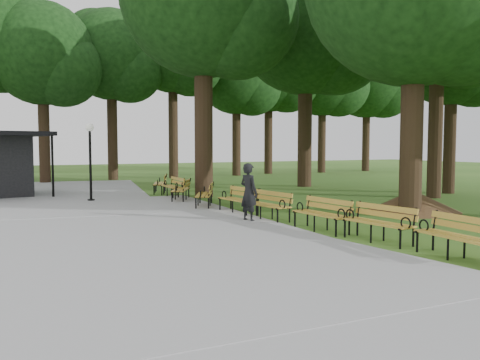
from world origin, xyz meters
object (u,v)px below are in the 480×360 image
bench_3 (321,214)px  lawn_tree_4 (306,22)px  bench_9 (160,184)px  bench_5 (238,200)px  bench_7 (181,190)px  bench_1 (457,237)px  bench_6 (204,195)px  lawn_tree_1 (438,14)px  lamp_post (90,145)px  person (249,192)px  lawn_tree_5 (452,46)px  dirt_mound (413,201)px  bench_2 (378,223)px  bench_8 (172,187)px  bench_4 (266,205)px

bench_3 → lawn_tree_4: (7.67, 12.03, 8.37)m
bench_9 → bench_5: bearing=21.7°
bench_3 → bench_7: bearing=-179.2°
bench_1 → bench_9: same height
bench_9 → bench_6: bearing=18.8°
bench_5 → lawn_tree_1: (9.65, 0.58, 7.25)m
lamp_post → bench_1: bearing=-71.5°
person → lawn_tree_5: bearing=-91.0°
person → bench_6: (0.19, 3.83, -0.42)m
bench_6 → lawn_tree_1: (9.98, -1.53, 7.25)m
dirt_mound → bench_2: bench_2 is taller
bench_7 → lawn_tree_4: 12.41m
dirt_mound → lawn_tree_5: 10.05m
person → bench_9: bearing=-18.8°
bench_7 → bench_2: bearing=34.6°
lamp_post → lawn_tree_1: bearing=-20.9°
bench_2 → dirt_mound: bearing=119.3°
bench_9 → lamp_post: bearing=-36.7°
bench_9 → lawn_tree_5: lawn_tree_5 is taller
bench_8 → bench_9: same height
dirt_mound → bench_7: (-5.71, 6.87, 0.07)m
bench_8 → lawn_tree_1: (9.86, -5.39, 7.25)m
bench_4 → bench_5: (-0.13, 1.64, 0.00)m
bench_8 → lawn_tree_1: 13.38m
bench_2 → bench_5: same height
bench_9 → dirt_mound: bearing=48.5°
bench_6 → bench_4: bearing=34.3°
bench_3 → lawn_tree_5: lawn_tree_5 is taller
bench_1 → bench_7: size_ratio=1.00×
bench_1 → bench_4: bearing=-170.3°
bench_4 → lawn_tree_4: 15.04m
bench_4 → bench_7: bearing=177.8°
lamp_post → lawn_tree_4: 13.67m
bench_3 → lawn_tree_5: 14.30m
bench_8 → bench_9: (0.09, 1.98, 0.00)m
bench_5 → bench_9: (-0.13, 7.96, 0.00)m
person → lawn_tree_1: lawn_tree_1 is taller
bench_4 → bench_6: same height
person → lawn_tree_5: size_ratio=0.18×
bench_5 → lawn_tree_5: (11.87, 1.72, 6.33)m
bench_7 → lawn_tree_4: (8.45, 3.56, 8.37)m
dirt_mound → bench_4: bearing=171.5°
lamp_post → bench_4: lamp_post is taller
dirt_mound → bench_5: (-5.33, 2.42, 0.07)m
bench_3 → lawn_tree_4: bearing=143.0°
person → lawn_tree_5: lawn_tree_5 is taller
bench_5 → lamp_post: bearing=-152.8°
bench_2 → bench_7: (-1.08, 10.26, 0.00)m
lawn_tree_4 → bench_5: bearing=-135.2°
bench_3 → bench_7: 8.50m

